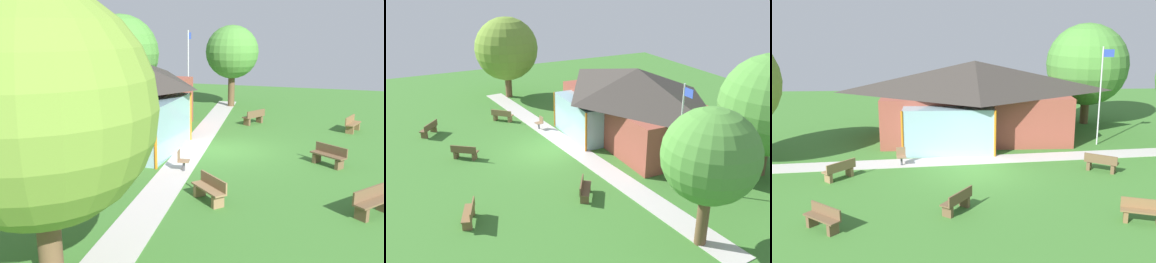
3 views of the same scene
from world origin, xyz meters
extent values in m
plane|color=#3D752D|center=(0.00, 0.00, 0.00)|extent=(44.00, 44.00, 0.00)
cube|color=brown|center=(0.25, 6.09, 1.34)|extent=(10.23, 5.33, 2.67)
pyramid|color=#38332D|center=(0.25, 6.09, 3.54)|extent=(11.23, 6.33, 1.74)
cube|color=#8CB2BF|center=(-1.29, 2.82, 1.20)|extent=(4.60, 1.20, 2.40)
cylinder|color=orange|center=(-3.59, 2.22, 1.20)|extent=(0.12, 0.12, 2.40)
cylinder|color=orange|center=(1.01, 2.22, 1.20)|extent=(0.12, 0.12, 2.40)
cube|color=#BCB7B2|center=(0.00, 1.71, 0.01)|extent=(25.32, 3.70, 0.03)
cylinder|color=silver|center=(6.84, 4.20, 2.66)|extent=(0.08, 0.08, 5.32)
cube|color=blue|center=(7.14, 4.20, 4.97)|extent=(0.60, 0.02, 0.40)
cube|color=brown|center=(-1.12, -4.34, 0.45)|extent=(1.24, 1.47, 0.06)
cube|color=brown|center=(-1.45, -4.79, 0.20)|extent=(0.42, 0.37, 0.39)
cube|color=brown|center=(-0.80, -3.90, 0.20)|extent=(0.42, 0.37, 0.39)
cube|color=brown|center=(-0.97, -4.45, 0.66)|extent=(0.93, 1.25, 0.36)
cube|color=brown|center=(-5.72, -5.67, 0.45)|extent=(1.45, 1.28, 0.06)
cube|color=brown|center=(-5.29, -6.01, 0.20)|extent=(0.37, 0.41, 0.39)
cube|color=brown|center=(-6.15, -5.32, 0.20)|extent=(0.37, 0.41, 0.39)
cube|color=brown|center=(-5.60, -5.52, 0.66)|extent=(1.21, 0.98, 0.36)
cube|color=brown|center=(5.67, -0.16, 0.45)|extent=(1.51, 1.16, 0.06)
cube|color=brown|center=(5.20, 0.12, 0.20)|extent=(0.35, 0.42, 0.39)
cube|color=brown|center=(6.14, -0.45, 0.20)|extent=(0.35, 0.42, 0.39)
cube|color=brown|center=(5.57, -0.32, 0.66)|extent=(1.31, 0.83, 0.36)
cube|color=olive|center=(-6.16, -0.65, 0.45)|extent=(1.34, 1.40, 0.06)
cube|color=olive|center=(-6.54, -1.05, 0.20)|extent=(0.40, 0.39, 0.39)
cube|color=olive|center=(-5.79, -0.24, 0.20)|extent=(0.40, 0.39, 0.39)
cube|color=olive|center=(-6.02, -0.78, 0.66)|extent=(1.06, 1.14, 0.36)
cube|color=brown|center=(5.37, -5.62, 0.45)|extent=(1.56, 0.90, 0.06)
cube|color=brown|center=(4.85, -5.44, 0.20)|extent=(0.28, 0.43, 0.39)
cube|color=brown|center=(5.43, -5.44, 0.66)|extent=(1.44, 0.54, 0.36)
cube|color=#8C6B4C|center=(-3.57, 1.05, 0.44)|extent=(0.51, 0.51, 0.04)
cube|color=#8C6B4C|center=(-3.60, 1.25, 0.66)|extent=(0.44, 0.12, 0.40)
cylinder|color=#4C4C51|center=(-3.57, 1.05, 0.21)|extent=(0.10, 0.10, 0.42)
cylinder|color=#4C4C51|center=(-3.57, 1.05, 0.01)|extent=(0.36, 0.36, 0.02)
cylinder|color=brown|center=(7.54, 9.15, 0.94)|extent=(0.54, 0.54, 1.88)
sphere|color=#4C8C38|center=(7.54, 9.15, 3.80)|extent=(5.13, 5.13, 5.13)
camera|label=1|loc=(-18.83, -4.03, 5.58)|focal=40.31mm
camera|label=2|loc=(21.55, -8.30, 10.46)|focal=40.31mm
camera|label=3|loc=(-1.59, -20.99, 7.45)|focal=45.39mm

